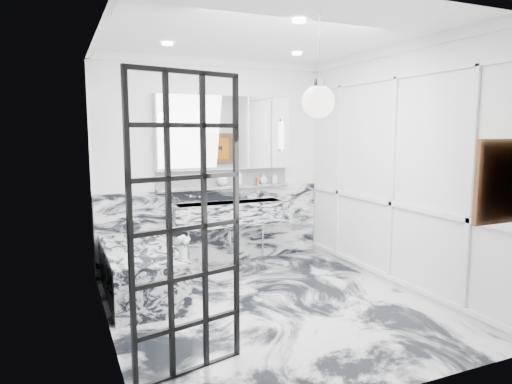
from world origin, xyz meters
name	(u,v)px	position (x,y,z in m)	size (l,w,h in m)	color
floor	(268,306)	(0.00, 0.00, 0.00)	(3.60, 3.60, 0.00)	silver
ceiling	(269,32)	(0.00, 0.00, 2.80)	(3.60, 3.60, 0.00)	white
wall_back	(213,163)	(0.00, 1.80, 1.40)	(3.60, 3.60, 0.00)	white
wall_front	(385,199)	(0.00, -1.80, 1.40)	(3.60, 3.60, 0.00)	white
wall_left	(104,182)	(-1.60, 0.00, 1.40)	(3.60, 3.60, 0.00)	white
wall_right	(394,169)	(1.60, 0.00, 1.40)	(3.60, 3.60, 0.00)	white
marble_clad_back	(214,226)	(0.00, 1.78, 0.53)	(3.18, 0.05, 1.05)	silver
marble_clad_left	(106,188)	(-1.59, 0.00, 1.34)	(0.02, 3.56, 2.68)	silver
panel_molding	(392,178)	(1.58, 0.00, 1.30)	(0.03, 3.40, 2.30)	white
soap_bottle_a	(239,177)	(0.35, 1.71, 1.20)	(0.08, 0.08, 0.22)	#8C5919
soap_bottle_b	(275,178)	(0.90, 1.71, 1.17)	(0.07, 0.07, 0.16)	#4C4C51
soap_bottle_c	(263,179)	(0.72, 1.71, 1.16)	(0.11, 0.11, 0.15)	silver
face_pot	(223,180)	(0.10, 1.71, 1.17)	(0.15, 0.15, 0.15)	white
amber_bottle	(258,181)	(0.64, 1.71, 1.14)	(0.04, 0.04, 0.10)	#8C5919
flower_vase	(183,253)	(-0.85, 0.24, 0.61)	(0.08, 0.08, 0.12)	silver
crittall_door	(187,228)	(-1.11, -0.95, 1.13)	(0.88, 0.04, 2.26)	black
artwork	(507,181)	(1.20, -1.76, 1.46)	(0.55, 0.05, 0.55)	orange
pendant_light	(318,102)	(-0.10, -1.11, 2.07)	(0.25, 0.25, 0.25)	white
trough_sink	(230,213)	(0.15, 1.55, 0.73)	(1.60, 0.45, 0.30)	silver
ledge	(226,187)	(0.15, 1.72, 1.07)	(1.90, 0.14, 0.04)	silver
subway_tile	(224,177)	(0.15, 1.78, 1.21)	(1.90, 0.03, 0.23)	white
mirror_cabinet	(225,132)	(0.15, 1.73, 1.82)	(1.90, 0.16, 1.00)	white
sconce_left	(167,136)	(-0.67, 1.63, 1.78)	(0.07, 0.07, 0.40)	white
sconce_right	(282,135)	(0.97, 1.63, 1.78)	(0.07, 0.07, 0.40)	white
bathtub	(140,271)	(-1.18, 0.90, 0.28)	(0.75, 1.65, 0.55)	silver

